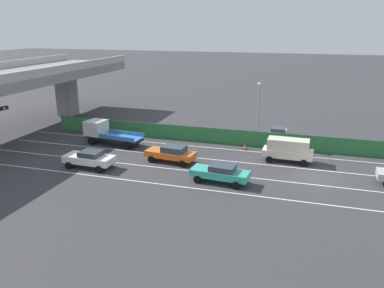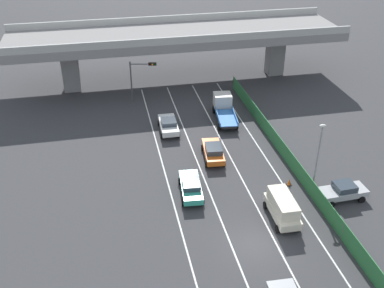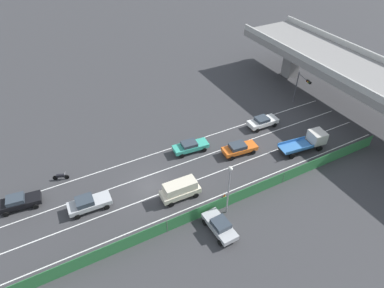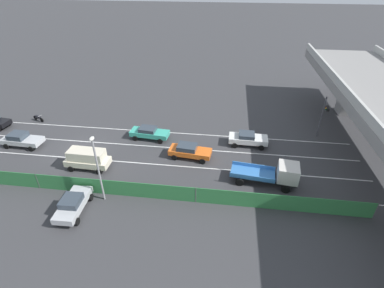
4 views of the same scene
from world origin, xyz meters
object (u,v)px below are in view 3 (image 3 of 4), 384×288
object	(u,v)px
parked_wagon_silver	(220,226)
car_taxi_teal	(190,146)
car_van_cream	(180,189)
motorcycle	(61,176)
traffic_light	(301,84)
car_sedan_silver	(88,203)
car_hatchback_white	(263,121)
car_taxi_orange	(239,148)
car_sedan_black	(19,202)
traffic_cone	(225,196)
street_lamp	(229,186)
flatbed_truck_blue	(310,141)

from	to	relation	value
parked_wagon_silver	car_taxi_teal	bearing A→B (deg)	165.22
car_van_cream	motorcycle	bearing A→B (deg)	-129.18
motorcycle	traffic_light	xyz separation A→B (m)	(0.46, 36.55, 3.29)
car_van_cream	car_sedan_silver	size ratio (longest dim) A/B	0.97
car_van_cream	motorcycle	world-z (taller)	car_van_cream
car_sedan_silver	car_hatchback_white	world-z (taller)	car_sedan_silver
parked_wagon_silver	traffic_light	xyz separation A→B (m)	(-15.00, 23.71, 2.88)
car_taxi_orange	parked_wagon_silver	xyz separation A→B (m)	(9.44, -8.80, -0.01)
car_sedan_black	motorcycle	bearing A→B (deg)	116.07
car_sedan_silver	parked_wagon_silver	size ratio (longest dim) A/B	1.08
car_hatchback_white	traffic_light	size ratio (longest dim) A/B	0.86
traffic_light	traffic_cone	xyz separation A→B (m)	(11.31, -20.76, -3.44)
motorcycle	parked_wagon_silver	world-z (taller)	parked_wagon_silver
street_lamp	car_sedan_black	bearing A→B (deg)	-119.88
car_taxi_teal	car_sedan_black	world-z (taller)	car_sedan_black
car_sedan_black	parked_wagon_silver	distance (m)	22.00
traffic_light	car_hatchback_white	bearing A→B (deg)	-76.14
parked_wagon_silver	motorcycle	bearing A→B (deg)	-140.30
parked_wagon_silver	car_taxi_orange	bearing A→B (deg)	137.02
car_van_cream	car_sedan_black	bearing A→B (deg)	-113.10
car_sedan_silver	car_sedan_black	bearing A→B (deg)	-119.57
car_sedan_silver	car_taxi_teal	bearing A→B (deg)	103.75
car_taxi_orange	car_sedan_silver	distance (m)	19.82
car_taxi_orange	car_sedan_black	bearing A→B (deg)	-97.86
traffic_light	traffic_cone	size ratio (longest dim) A/B	8.17
car_taxi_orange	motorcycle	world-z (taller)	car_taxi_orange
traffic_cone	car_taxi_orange	bearing A→B (deg)	134.48
car_sedan_black	traffic_cone	bearing A→B (deg)	65.49
traffic_cone	motorcycle	bearing A→B (deg)	-126.71
car_taxi_teal	traffic_light	size ratio (longest dim) A/B	0.91
car_hatchback_white	traffic_cone	xyz separation A→B (m)	(9.22, -12.31, -0.57)
car_sedan_black	flatbed_truck_blue	bearing A→B (deg)	78.58
flatbed_truck_blue	street_lamp	size ratio (longest dim) A/B	0.98
car_sedan_silver	motorcycle	size ratio (longest dim) A/B	2.55
car_taxi_orange	car_sedan_silver	world-z (taller)	car_sedan_silver
car_van_cream	traffic_light	distance (m)	26.76
car_taxi_teal	car_sedan_black	distance (m)	21.07
car_taxi_teal	car_sedan_silver	size ratio (longest dim) A/B	1.02
car_sedan_black	car_hatchback_white	distance (m)	32.93
car_hatchback_white	car_van_cream	bearing A→B (deg)	-67.98
motorcycle	street_lamp	xyz separation A→B (m)	(13.67, 14.84, 3.59)
car_sedan_silver	car_taxi_orange	bearing A→B (deg)	90.35
car_taxi_teal	car_taxi_orange	distance (m)	6.39
car_taxi_teal	street_lamp	size ratio (longest dim) A/B	0.73
car_hatchback_white	flatbed_truck_blue	bearing A→B (deg)	19.01
motorcycle	traffic_cone	world-z (taller)	motorcycle
flatbed_truck_blue	traffic_light	bearing A→B (deg)	146.18
car_taxi_orange	parked_wagon_silver	world-z (taller)	parked_wagon_silver
car_hatchback_white	traffic_light	world-z (taller)	traffic_light
motorcycle	parked_wagon_silver	distance (m)	20.11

